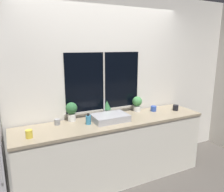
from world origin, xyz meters
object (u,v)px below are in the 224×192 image
at_px(mug_black, 176,108).
at_px(mug_grey, 57,122).
at_px(potted_plant_center, 107,107).
at_px(potted_plant_right, 137,103).
at_px(soap_bottle, 88,120).
at_px(sink, 110,117).
at_px(potted_plant_left, 72,110).
at_px(mug_yellow, 29,134).
at_px(mug_blue, 154,109).

xyz_separation_m(mug_black, mug_grey, (-1.86, 0.18, -0.01)).
relative_size(potted_plant_center, mug_grey, 3.07).
relative_size(mug_black, mug_grey, 1.16).
bearing_deg(potted_plant_right, mug_black, -22.22).
relative_size(potted_plant_center, soap_bottle, 1.55).
xyz_separation_m(sink, potted_plant_right, (0.58, 0.22, 0.09)).
bearing_deg(potted_plant_right, potted_plant_left, -180.00).
bearing_deg(sink, mug_yellow, -173.59).
bearing_deg(mug_black, sink, 179.23).
height_order(soap_bottle, mug_black, soap_bottle).
relative_size(potted_plant_right, soap_bottle, 1.60).
distance_m(potted_plant_left, mug_blue, 1.31).
bearing_deg(mug_grey, potted_plant_left, 15.31).
relative_size(potted_plant_left, potted_plant_center, 1.14).
bearing_deg(potted_plant_left, mug_grey, -164.69).
height_order(potted_plant_center, mug_blue, potted_plant_center).
xyz_separation_m(potted_plant_center, potted_plant_right, (0.52, 0.00, 0.00)).
bearing_deg(potted_plant_left, potted_plant_right, 0.00).
bearing_deg(soap_bottle, sink, 0.02).
height_order(mug_grey, mug_blue, mug_blue).
height_order(soap_bottle, mug_yellow, soap_bottle).
distance_m(mug_grey, mug_blue, 1.52).
bearing_deg(mug_blue, mug_black, -20.00).
relative_size(sink, mug_blue, 5.31).
distance_m(potted_plant_center, soap_bottle, 0.44).
relative_size(sink, potted_plant_center, 2.09).
relative_size(potted_plant_left, mug_blue, 2.89).
distance_m(sink, mug_black, 1.16).
xyz_separation_m(sink, mug_grey, (-0.69, 0.16, -0.01)).
height_order(potted_plant_right, mug_grey, potted_plant_right).
bearing_deg(mug_black, mug_grey, 174.50).
relative_size(sink, potted_plant_left, 1.84).
bearing_deg(mug_yellow, potted_plant_left, 30.01).
bearing_deg(potted_plant_center, sink, -104.51).
height_order(mug_black, mug_grey, mug_black).
distance_m(soap_bottle, mug_grey, 0.41).
height_order(soap_bottle, mug_blue, soap_bottle).
distance_m(sink, potted_plant_center, 0.24).
height_order(potted_plant_right, mug_black, potted_plant_right).
bearing_deg(potted_plant_right, mug_yellow, -168.31).
height_order(potted_plant_left, mug_blue, potted_plant_left).
xyz_separation_m(sink, mug_blue, (0.82, 0.11, -0.01)).
relative_size(mug_black, mug_blue, 0.96).
bearing_deg(mug_yellow, soap_bottle, 9.06).
bearing_deg(sink, potted_plant_left, 155.14).
relative_size(potted_plant_left, mug_grey, 3.50).
distance_m(potted_plant_center, mug_grey, 0.76).
bearing_deg(soap_bottle, potted_plant_right, 13.85).
distance_m(potted_plant_left, potted_plant_center, 0.54).
bearing_deg(sink, potted_plant_center, 75.49).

